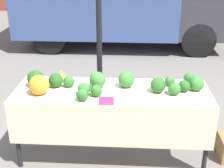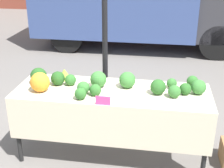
{
  "view_description": "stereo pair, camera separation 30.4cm",
  "coord_description": "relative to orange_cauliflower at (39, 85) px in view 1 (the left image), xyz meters",
  "views": [
    {
      "loc": [
        0.19,
        -3.12,
        2.25
      ],
      "look_at": [
        0.0,
        0.0,
        0.91
      ],
      "focal_mm": 50.0,
      "sensor_mm": 36.0,
      "label": 1
    },
    {
      "loc": [
        0.5,
        -3.08,
        2.25
      ],
      "look_at": [
        0.0,
        0.0,
        0.91
      ],
      "focal_mm": 50.0,
      "sensor_mm": 36.0,
      "label": 2
    }
  ],
  "objects": [
    {
      "name": "broccoli_head_12",
      "position": [
        0.28,
        0.21,
        -0.04
      ],
      "size": [
        0.13,
        0.13,
        0.13
      ],
      "color": "#2D6628",
      "rests_on": "market_table"
    },
    {
      "name": "broccoli_head_4",
      "position": [
        1.7,
        0.2,
        -0.03
      ],
      "size": [
        0.16,
        0.16,
        0.16
      ],
      "color": "#387533",
      "rests_on": "market_table"
    },
    {
      "name": "broccoli_head_13",
      "position": [
        1.56,
        0.16,
        -0.04
      ],
      "size": [
        0.13,
        0.13,
        0.13
      ],
      "color": "#285B23",
      "rests_on": "market_table"
    },
    {
      "name": "broccoli_head_1",
      "position": [
        -0.1,
        0.2,
        -0.01
      ],
      "size": [
        0.19,
        0.19,
        0.19
      ],
      "color": "#23511E",
      "rests_on": "market_table"
    },
    {
      "name": "broccoli_head_11",
      "position": [
        0.62,
        -0.01,
        -0.04
      ],
      "size": [
        0.13,
        0.13,
        0.13
      ],
      "color": "#2D6628",
      "rests_on": "market_table"
    },
    {
      "name": "market_table",
      "position": [
        0.77,
        0.07,
        -0.21
      ],
      "size": [
        2.16,
        0.73,
        0.83
      ],
      "color": "beige",
      "rests_on": "ground_plane"
    },
    {
      "name": "ground_plane",
      "position": [
        0.77,
        0.14,
        -0.94
      ],
      "size": [
        40.0,
        40.0,
        0.0
      ],
      "primitive_type": "plane",
      "color": "slate"
    },
    {
      "name": "broccoli_head_2",
      "position": [
        1.65,
        0.39,
        -0.04
      ],
      "size": [
        0.13,
        0.13,
        0.13
      ],
      "color": "#2D6628",
      "rests_on": "market_table"
    },
    {
      "name": "broccoli_head_10",
      "position": [
        0.6,
        0.22,
        -0.01
      ],
      "size": [
        0.18,
        0.18,
        0.18
      ],
      "color": "#387533",
      "rests_on": "market_table"
    },
    {
      "name": "broccoli_head_7",
      "position": [
        0.93,
        0.25,
        -0.02
      ],
      "size": [
        0.18,
        0.18,
        0.18
      ],
      "color": "#387533",
      "rests_on": "market_table"
    },
    {
      "name": "broccoli_head_0",
      "position": [
        1.44,
        0.07,
        -0.04
      ],
      "size": [
        0.14,
        0.14,
        0.14
      ],
      "color": "#336B2D",
      "rests_on": "market_table"
    },
    {
      "name": "broccoli_head_6",
      "position": [
        0.48,
        -0.13,
        -0.05
      ],
      "size": [
        0.12,
        0.12,
        0.12
      ],
      "color": "#2D6628",
      "rests_on": "market_table"
    },
    {
      "name": "tent_pole",
      "position": [
        0.56,
        0.85,
        0.26
      ],
      "size": [
        0.07,
        0.07,
        2.38
      ],
      "color": "black",
      "rests_on": "ground_plane"
    },
    {
      "name": "broccoli_head_5",
      "position": [
        0.48,
        0.01,
        -0.04
      ],
      "size": [
        0.14,
        0.14,
        0.14
      ],
      "color": "#387533",
      "rests_on": "market_table"
    },
    {
      "name": "romanesco_head",
      "position": [
        0.16,
        0.38,
        -0.04
      ],
      "size": [
        0.16,
        0.16,
        0.13
      ],
      "color": "#93B238",
      "rests_on": "market_table"
    },
    {
      "name": "broccoli_head_9",
      "position": [
        0.13,
        0.2,
        -0.03
      ],
      "size": [
        0.16,
        0.16,
        0.16
      ],
      "color": "#23511E",
      "rests_on": "market_table"
    },
    {
      "name": "price_sign",
      "position": [
        0.74,
        -0.22,
        -0.06
      ],
      "size": [
        0.15,
        0.01,
        0.1
      ],
      "color": "#EF4793",
      "rests_on": "market_table"
    },
    {
      "name": "broccoli_head_8",
      "position": [
        1.42,
        0.31,
        -0.05
      ],
      "size": [
        0.11,
        0.11,
        0.11
      ],
      "color": "#336B2D",
      "rests_on": "market_table"
    },
    {
      "name": "broccoli_head_3",
      "position": [
        1.27,
        0.13,
        -0.02
      ],
      "size": [
        0.17,
        0.17,
        0.17
      ],
      "color": "#285B23",
      "rests_on": "market_table"
    },
    {
      "name": "orange_cauliflower",
      "position": [
        0.0,
        0.0,
        0.0
      ],
      "size": [
        0.21,
        0.21,
        0.21
      ],
      "color": "orange",
      "rests_on": "market_table"
    }
  ]
}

